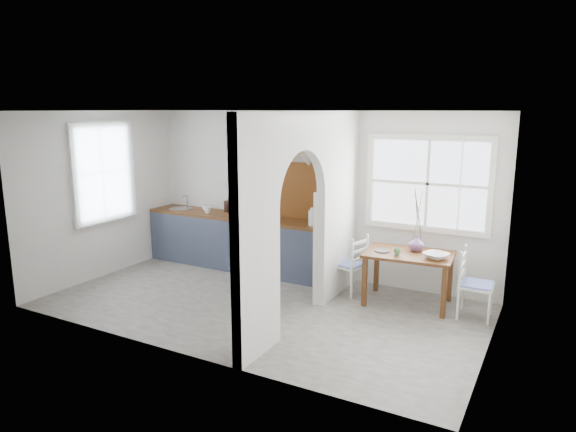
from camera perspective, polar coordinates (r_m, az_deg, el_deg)
The scene contains 26 objects.
floor at distance 7.09m, azimuth -3.09°, elevation -9.92°, with size 5.80×3.20×0.01m, color gray.
ceiling at distance 6.59m, azimuth -3.34°, elevation 11.58°, with size 5.80×3.20×0.01m, color silver.
walls at distance 6.72m, azimuth -3.21°, elevation 0.43°, with size 5.81×3.21×2.60m.
partition at distance 6.41m, azimuth 2.39°, elevation 1.26°, with size 0.12×3.20×2.60m.
kitchen_window at distance 8.51m, azimuth -19.97°, elevation 4.54°, with size 0.10×1.16×1.50m, color white, non-canonical shape.
nook_window at distance 7.43m, azimuth 15.25°, elevation 3.47°, with size 1.76×0.10×1.30m, color white, non-canonical shape.
counter at distance 8.59m, azimuth -4.93°, elevation -2.84°, with size 3.50×0.60×0.90m.
sink at distance 9.24m, azimuth -11.82°, elevation 0.75°, with size 0.40×0.40×0.02m, color #ADB2B8.
backsplash at distance 8.16m, azimuth 1.36°, elevation 2.83°, with size 1.65×0.03×0.90m, color brown.
shelf at distance 8.01m, azimuth 1.11°, elevation 7.42°, with size 1.75×0.20×0.21m.
pendant_lamp at distance 7.56m, azimuth 2.31°, elevation 6.16°, with size 0.26×0.26×0.16m, color beige.
utensil_rail at distance 7.20m, azimuth 4.70°, elevation 2.39°, with size 0.02×0.02×0.50m, color #ADB2B8.
dining_table at distance 7.22m, azimuth 13.17°, elevation -6.77°, with size 1.15×0.77×0.72m, color brown, non-canonical shape.
chair_left at distance 7.47m, azimuth 6.80°, elevation -5.30°, with size 0.40×0.40×0.87m, color silver, non-canonical shape.
chair_right at distance 6.98m, azimuth 20.22°, elevation -7.11°, with size 0.41×0.41×0.89m, color silver, non-canonical shape.
kettle at distance 7.74m, azimuth 2.89°, elevation -0.06°, with size 0.22×0.18×0.27m, color white, non-canonical shape.
mug_a at distance 8.72m, azimuth -8.92°, elevation 0.66°, with size 0.13×0.13×0.12m, color white.
mug_b at distance 8.99m, azimuth -9.06°, elevation 0.95°, with size 0.14×0.14×0.11m, color silver.
knife_block at distance 8.80m, azimuth -6.67°, elevation 1.08°, with size 0.09×0.12×0.19m, color black.
jar at distance 8.45m, azimuth -3.56°, elevation 0.50°, with size 0.09×0.09×0.14m, color tan.
towel_magenta at distance 7.57m, azimuth 4.62°, elevation -6.29°, with size 0.02×0.03×0.61m, color #BE1158.
towel_orange at distance 7.55m, azimuth 4.49°, elevation -6.56°, with size 0.02×0.03×0.55m, color orange.
bowl at distance 6.93m, azimuth 16.12°, elevation -4.27°, with size 0.31×0.31×0.08m, color white.
table_cup at distance 6.96m, azimuth 12.03°, elevation -3.90°, with size 0.10×0.10×0.10m, color #568F55.
plate at distance 7.11m, azimuth 10.43°, elevation -3.84°, with size 0.20×0.20×0.02m, color #352F2F.
vase at distance 7.21m, azimuth 14.09°, elevation -2.96°, with size 0.21×0.21×0.22m, color #6E4877.
Camera 1 is at (3.47, -5.61, 2.62)m, focal length 32.00 mm.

